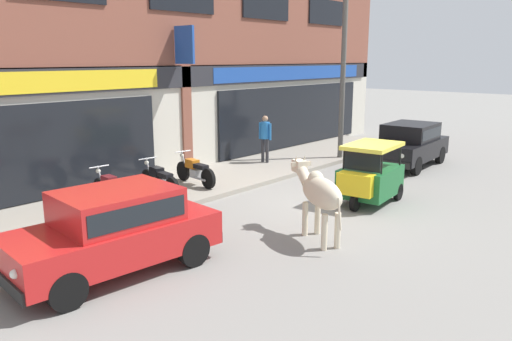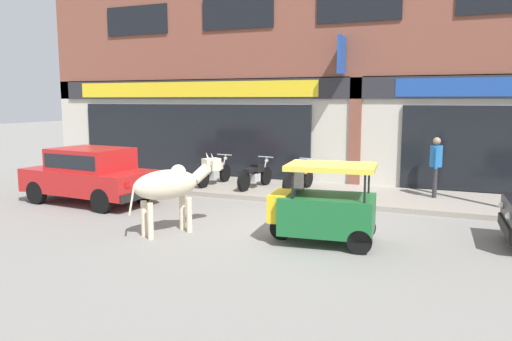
{
  "view_description": "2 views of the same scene",
  "coord_description": "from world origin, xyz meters",
  "px_view_note": "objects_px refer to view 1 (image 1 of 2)",
  "views": [
    {
      "loc": [
        -10.43,
        -6.81,
        3.62
      ],
      "look_at": [
        -1.46,
        1.0,
        0.93
      ],
      "focal_mm": 35.0,
      "sensor_mm": 36.0,
      "label": 1
    },
    {
      "loc": [
        3.06,
        -9.94,
        2.71
      ],
      "look_at": [
        -1.51,
        1.0,
        1.02
      ],
      "focal_mm": 35.0,
      "sensor_mm": 36.0,
      "label": 2
    }
  ],
  "objects_px": {
    "motorcycle_0": "(112,190)",
    "pedestrian": "(265,134)",
    "motorcycle_1": "(159,180)",
    "cow": "(319,192)",
    "motorcycle_2": "(195,171)",
    "utility_pole": "(343,74)",
    "car_0": "(409,142)",
    "auto_rickshaw": "(369,178)",
    "car_1": "(115,227)"
  },
  "relations": [
    {
      "from": "motorcycle_2",
      "to": "cow",
      "type": "bearing_deg",
      "value": -102.79
    },
    {
      "from": "auto_rickshaw",
      "to": "car_0",
      "type": "bearing_deg",
      "value": 13.48
    },
    {
      "from": "motorcycle_1",
      "to": "utility_pole",
      "type": "relative_size",
      "value": 0.31
    },
    {
      "from": "motorcycle_1",
      "to": "motorcycle_2",
      "type": "xyz_separation_m",
      "value": [
        1.31,
        0.07,
        0.0
      ]
    },
    {
      "from": "cow",
      "to": "auto_rickshaw",
      "type": "xyz_separation_m",
      "value": [
        3.04,
        0.53,
        -0.35
      ]
    },
    {
      "from": "car_1",
      "to": "utility_pole",
      "type": "bearing_deg",
      "value": 11.55
    },
    {
      "from": "car_0",
      "to": "pedestrian",
      "type": "height_order",
      "value": "pedestrian"
    },
    {
      "from": "motorcycle_0",
      "to": "pedestrian",
      "type": "height_order",
      "value": "pedestrian"
    },
    {
      "from": "motorcycle_0",
      "to": "pedestrian",
      "type": "distance_m",
      "value": 6.38
    },
    {
      "from": "cow",
      "to": "motorcycle_1",
      "type": "relative_size",
      "value": 1.07
    },
    {
      "from": "cow",
      "to": "motorcycle_0",
      "type": "relative_size",
      "value": 1.07
    },
    {
      "from": "motorcycle_2",
      "to": "pedestrian",
      "type": "bearing_deg",
      "value": 7.56
    },
    {
      "from": "car_1",
      "to": "auto_rickshaw",
      "type": "bearing_deg",
      "value": -10.46
    },
    {
      "from": "cow",
      "to": "car_1",
      "type": "bearing_deg",
      "value": 153.98
    },
    {
      "from": "cow",
      "to": "car_1",
      "type": "relative_size",
      "value": 0.52
    },
    {
      "from": "cow",
      "to": "pedestrian",
      "type": "relative_size",
      "value": 1.21
    },
    {
      "from": "cow",
      "to": "car_0",
      "type": "bearing_deg",
      "value": 12.11
    },
    {
      "from": "cow",
      "to": "utility_pole",
      "type": "bearing_deg",
      "value": 28.7
    },
    {
      "from": "auto_rickshaw",
      "to": "cow",
      "type": "bearing_deg",
      "value": -170.17
    },
    {
      "from": "auto_rickshaw",
      "to": "motorcycle_2",
      "type": "relative_size",
      "value": 1.13
    },
    {
      "from": "car_0",
      "to": "cow",
      "type": "bearing_deg",
      "value": -167.89
    },
    {
      "from": "cow",
      "to": "utility_pole",
      "type": "xyz_separation_m",
      "value": [
        7.23,
        3.96,
        2.06
      ]
    },
    {
      "from": "motorcycle_1",
      "to": "motorcycle_2",
      "type": "bearing_deg",
      "value": 2.92
    },
    {
      "from": "car_0",
      "to": "motorcycle_2",
      "type": "bearing_deg",
      "value": 154.88
    },
    {
      "from": "car_1",
      "to": "utility_pole",
      "type": "relative_size",
      "value": 0.63
    },
    {
      "from": "car_0",
      "to": "car_1",
      "type": "height_order",
      "value": "same"
    },
    {
      "from": "motorcycle_0",
      "to": "motorcycle_2",
      "type": "bearing_deg",
      "value": 0.12
    },
    {
      "from": "car_0",
      "to": "utility_pole",
      "type": "bearing_deg",
      "value": 108.69
    },
    {
      "from": "motorcycle_1",
      "to": "motorcycle_2",
      "type": "relative_size",
      "value": 1.0
    },
    {
      "from": "car_1",
      "to": "motorcycle_1",
      "type": "distance_m",
      "value": 4.62
    },
    {
      "from": "cow",
      "to": "motorcycle_2",
      "type": "relative_size",
      "value": 1.07
    },
    {
      "from": "motorcycle_1",
      "to": "cow",
      "type": "bearing_deg",
      "value": -87.8
    },
    {
      "from": "cow",
      "to": "pedestrian",
      "type": "bearing_deg",
      "value": 48.69
    },
    {
      "from": "motorcycle_2",
      "to": "car_0",
      "type": "bearing_deg",
      "value": -25.12
    },
    {
      "from": "motorcycle_1",
      "to": "car_0",
      "type": "bearing_deg",
      "value": -21.09
    },
    {
      "from": "motorcycle_0",
      "to": "motorcycle_2",
      "type": "distance_m",
      "value": 2.69
    },
    {
      "from": "car_0",
      "to": "utility_pole",
      "type": "distance_m",
      "value": 3.27
    },
    {
      "from": "auto_rickshaw",
      "to": "utility_pole",
      "type": "height_order",
      "value": "utility_pole"
    },
    {
      "from": "motorcycle_0",
      "to": "auto_rickshaw",
      "type": "bearing_deg",
      "value": -43.68
    },
    {
      "from": "car_0",
      "to": "motorcycle_1",
      "type": "relative_size",
      "value": 2.04
    },
    {
      "from": "car_0",
      "to": "auto_rickshaw",
      "type": "height_order",
      "value": "auto_rickshaw"
    },
    {
      "from": "motorcycle_1",
      "to": "pedestrian",
      "type": "height_order",
      "value": "pedestrian"
    },
    {
      "from": "car_1",
      "to": "cow",
      "type": "bearing_deg",
      "value": -26.02
    },
    {
      "from": "auto_rickshaw",
      "to": "motorcycle_0",
      "type": "bearing_deg",
      "value": 136.32
    },
    {
      "from": "motorcycle_2",
      "to": "utility_pole",
      "type": "relative_size",
      "value": 0.31
    },
    {
      "from": "motorcycle_1",
      "to": "motorcycle_0",
      "type": "bearing_deg",
      "value": 177.47
    },
    {
      "from": "car_1",
      "to": "auto_rickshaw",
      "type": "height_order",
      "value": "auto_rickshaw"
    },
    {
      "from": "cow",
      "to": "car_0",
      "type": "relative_size",
      "value": 0.53
    },
    {
      "from": "motorcycle_0",
      "to": "motorcycle_1",
      "type": "distance_m",
      "value": 1.39
    },
    {
      "from": "motorcycle_1",
      "to": "car_1",
      "type": "bearing_deg",
      "value": -137.43
    }
  ]
}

